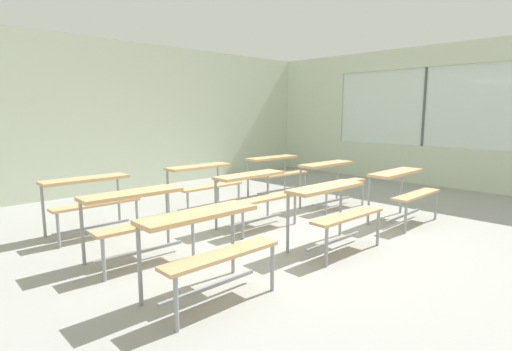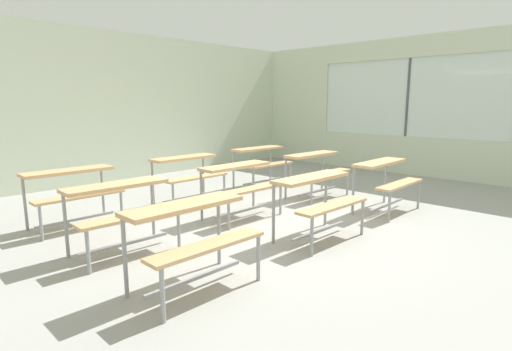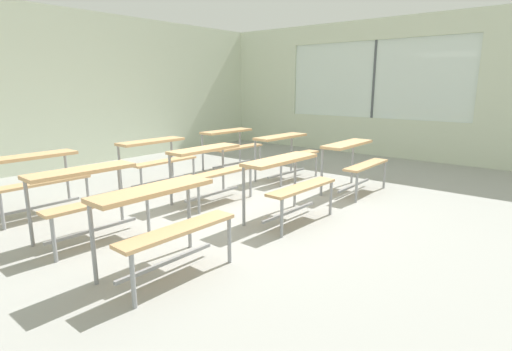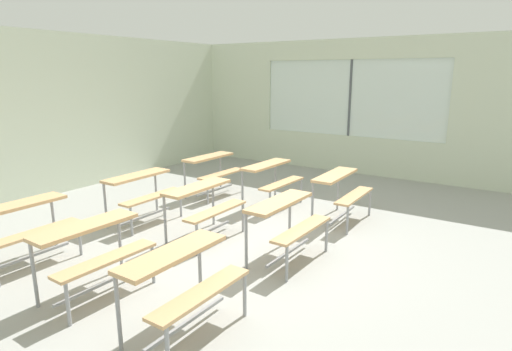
{
  "view_description": "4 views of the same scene",
  "coord_description": "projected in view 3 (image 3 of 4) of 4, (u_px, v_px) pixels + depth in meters",
  "views": [
    {
      "loc": [
        -3.8,
        -3.3,
        1.6
      ],
      "look_at": [
        -0.06,
        0.57,
        0.74
      ],
      "focal_mm": 28.0,
      "sensor_mm": 36.0,
      "label": 1
    },
    {
      "loc": [
        -3.8,
        -3.3,
        1.6
      ],
      "look_at": [
        0.11,
        0.46,
        0.6
      ],
      "focal_mm": 28.0,
      "sensor_mm": 36.0,
      "label": 2
    },
    {
      "loc": [
        -3.8,
        -3.3,
        1.6
      ],
      "look_at": [
        0.03,
        -0.15,
        0.46
      ],
      "focal_mm": 28.0,
      "sensor_mm": 36.0,
      "label": 3
    },
    {
      "loc": [
        -4.29,
        -3.01,
        2.24
      ],
      "look_at": [
        0.81,
        0.32,
        0.77
      ],
      "focal_mm": 29.67,
      "sensor_mm": 36.0,
      "label": 4
    }
  ],
  "objects": [
    {
      "name": "desk_bench_r0c1",
      "position": [
        288.0,
        174.0,
        4.71
      ],
      "size": [
        1.12,
        0.62,
        0.74
      ],
      "rotation": [
        0.0,
        0.0,
        -0.03
      ],
      "color": "tan",
      "rests_on": "ground"
    },
    {
      "name": "desk_bench_r2c0",
      "position": [
        34.0,
        170.0,
        4.93
      ],
      "size": [
        1.11,
        0.6,
        0.74
      ],
      "rotation": [
        0.0,
        0.0,
        -0.01
      ],
      "color": "tan",
      "rests_on": "ground"
    },
    {
      "name": "wall_back",
      "position": [
        70.0,
        90.0,
        7.71
      ],
      "size": [
        10.0,
        0.12,
        3.0
      ],
      "primitive_type": "cube",
      "color": "beige",
      "rests_on": "ground"
    },
    {
      "name": "desk_bench_r1c0",
      "position": [
        88.0,
        187.0,
        4.12
      ],
      "size": [
        1.12,
        0.63,
        0.74
      ],
      "rotation": [
        0.0,
        0.0,
        -0.04
      ],
      "color": "tan",
      "rests_on": "ground"
    },
    {
      "name": "wall_right",
      "position": [
        401.0,
        91.0,
        8.62
      ],
      "size": [
        0.12,
        9.0,
        3.0
      ],
      "color": "beige",
      "rests_on": "ground"
    },
    {
      "name": "desk_bench_r1c2",
      "position": [
        286.0,
        146.0,
        6.82
      ],
      "size": [
        1.12,
        0.64,
        0.74
      ],
      "rotation": [
        0.0,
        0.0,
        -0.04
      ],
      "color": "tan",
      "rests_on": "ground"
    },
    {
      "name": "desk_bench_r2c1",
      "position": [
        156.0,
        152.0,
        6.26
      ],
      "size": [
        1.1,
        0.6,
        0.74
      ],
      "rotation": [
        0.0,
        0.0,
        -0.01
      ],
      "color": "tan",
      "rests_on": "ground"
    },
    {
      "name": "ground",
      "position": [
        246.0,
        210.0,
        5.27
      ],
      "size": [
        10.0,
        9.0,
        0.05
      ],
      "primitive_type": "cube",
      "color": "#9E9E99"
    },
    {
      "name": "desk_bench_r2c2",
      "position": [
        231.0,
        140.0,
        7.61
      ],
      "size": [
        1.12,
        0.64,
        0.74
      ],
      "rotation": [
        0.0,
        0.0,
        -0.04
      ],
      "color": "tan",
      "rests_on": "ground"
    },
    {
      "name": "desk_bench_r0c0",
      "position": [
        162.0,
        210.0,
        3.36
      ],
      "size": [
        1.11,
        0.6,
        0.74
      ],
      "rotation": [
        0.0,
        0.0,
        -0.01
      ],
      "color": "tan",
      "rests_on": "ground"
    },
    {
      "name": "desk_bench_r1c1",
      "position": [
        210.0,
        161.0,
        5.5
      ],
      "size": [
        1.1,
        0.6,
        0.74
      ],
      "rotation": [
        0.0,
        0.0,
        -0.01
      ],
      "color": "tan",
      "rests_on": "ground"
    },
    {
      "name": "desk_bench_r0c2",
      "position": [
        354.0,
        155.0,
        5.98
      ],
      "size": [
        1.1,
        0.6,
        0.74
      ],
      "rotation": [
        0.0,
        0.0,
        0.01
      ],
      "color": "tan",
      "rests_on": "ground"
    }
  ]
}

